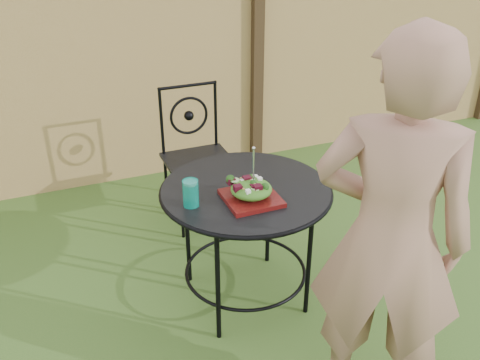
{
  "coord_description": "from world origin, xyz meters",
  "views": [
    {
      "loc": [
        -0.48,
        -1.85,
        2.09
      ],
      "look_at": [
        0.47,
        0.48,
        0.75
      ],
      "focal_mm": 40.0,
      "sensor_mm": 36.0,
      "label": 1
    }
  ],
  "objects_px": {
    "patio_chair": "(197,152)",
    "salad_plate": "(251,198)",
    "diner": "(390,241)",
    "patio_table": "(246,210)"
  },
  "relations": [
    {
      "from": "salad_plate",
      "to": "diner",
      "type": "bearing_deg",
      "value": -69.18
    },
    {
      "from": "patio_table",
      "to": "diner",
      "type": "relative_size",
      "value": 0.53
    },
    {
      "from": "patio_chair",
      "to": "diner",
      "type": "height_order",
      "value": "diner"
    },
    {
      "from": "patio_table",
      "to": "salad_plate",
      "type": "distance_m",
      "value": 0.2
    },
    {
      "from": "patio_chair",
      "to": "salad_plate",
      "type": "height_order",
      "value": "patio_chair"
    },
    {
      "from": "patio_chair",
      "to": "diner",
      "type": "bearing_deg",
      "value": -83.19
    },
    {
      "from": "patio_table",
      "to": "salad_plate",
      "type": "height_order",
      "value": "salad_plate"
    },
    {
      "from": "patio_table",
      "to": "diner",
      "type": "height_order",
      "value": "diner"
    },
    {
      "from": "diner",
      "to": "salad_plate",
      "type": "distance_m",
      "value": 0.81
    },
    {
      "from": "patio_chair",
      "to": "patio_table",
      "type": "bearing_deg",
      "value": -92.15
    }
  ]
}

